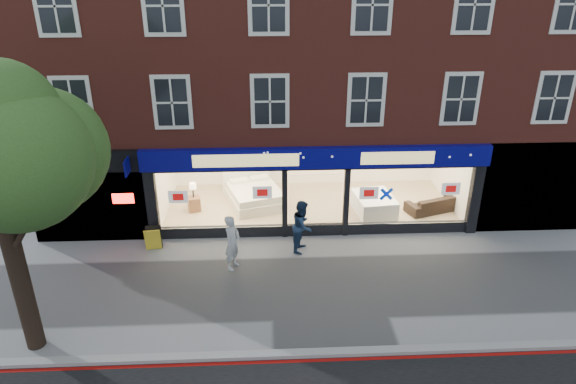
{
  "coord_description": "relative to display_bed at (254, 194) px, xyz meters",
  "views": [
    {
      "loc": [
        -1.68,
        -12.59,
        8.84
      ],
      "look_at": [
        -0.96,
        2.5,
        1.92
      ],
      "focal_mm": 32.0,
      "sensor_mm": 36.0,
      "label": 1
    }
  ],
  "objects": [
    {
      "name": "pedestrian_grey",
      "position": [
        -0.6,
        -4.43,
        0.42
      ],
      "size": [
        0.67,
        0.77,
        1.78
      ],
      "primitive_type": "imported",
      "rotation": [
        0.0,
        0.0,
        1.11
      ],
      "color": "#B4B8BC",
      "rests_on": "ground"
    },
    {
      "name": "kerb_stone",
      "position": [
        2.14,
        -8.46,
        -0.41
      ],
      "size": [
        60.0,
        0.25,
        0.12
      ],
      "primitive_type": "cube",
      "color": "gray",
      "rests_on": "ground"
    },
    {
      "name": "ground",
      "position": [
        2.14,
        -5.56,
        -0.47
      ],
      "size": [
        120.0,
        120.0,
        0.0
      ],
      "primitive_type": "plane",
      "color": "gray",
      "rests_on": "ground"
    },
    {
      "name": "display_bed",
      "position": [
        0.0,
        0.0,
        0.0
      ],
      "size": [
        2.52,
        2.78,
        1.32
      ],
      "rotation": [
        0.0,
        0.0,
        0.3
      ],
      "color": "white",
      "rests_on": "showroom_floor"
    },
    {
      "name": "sofa",
      "position": [
        6.74,
        -1.02,
        -0.07
      ],
      "size": [
        2.2,
        1.42,
        0.6
      ],
      "primitive_type": "imported",
      "rotation": [
        0.0,
        0.0,
        3.47
      ],
      "color": "black",
      "rests_on": "showroom_floor"
    },
    {
      "name": "pedestrian_blue",
      "position": [
        1.63,
        -3.46,
        0.42
      ],
      "size": [
        0.91,
        1.03,
        1.77
      ],
      "primitive_type": "imported",
      "rotation": [
        0.0,
        0.0,
        1.25
      ],
      "color": "#1B2E4C",
      "rests_on": "ground"
    },
    {
      "name": "showroom_floor",
      "position": [
        2.14,
        -0.31,
        -0.42
      ],
      "size": [
        11.0,
        4.5,
        0.1
      ],
      "primitive_type": "cube",
      "color": "tan",
      "rests_on": "ground"
    },
    {
      "name": "mattress_stack",
      "position": [
        4.5,
        -1.05,
        -0.03
      ],
      "size": [
        1.54,
        1.85,
        0.67
      ],
      "rotation": [
        0.0,
        0.0,
        0.12
      ],
      "color": "white",
      "rests_on": "showroom_floor"
    },
    {
      "name": "bedside_table",
      "position": [
        -2.26,
        -0.57,
        -0.09
      ],
      "size": [
        0.55,
        0.55,
        0.55
      ],
      "primitive_type": "cube",
      "rotation": [
        0.0,
        0.0,
        0.25
      ],
      "color": "brown",
      "rests_on": "showroom_floor"
    },
    {
      "name": "kerb_line",
      "position": [
        2.14,
        -8.66,
        -0.46
      ],
      "size": [
        60.0,
        0.1,
        0.01
      ],
      "primitive_type": "cube",
      "color": "#8C0A07",
      "rests_on": "ground"
    },
    {
      "name": "building",
      "position": [
        2.12,
        1.38,
        6.2
      ],
      "size": [
        19.0,
        8.26,
        10.3
      ],
      "color": "maroon",
      "rests_on": "ground"
    },
    {
      "name": "a_board",
      "position": [
        -3.28,
        -3.21,
        -0.06
      ],
      "size": [
        0.56,
        0.39,
        0.81
      ],
      "primitive_type": "cube",
      "rotation": [
        0.0,
        0.0,
        0.11
      ],
      "color": "gold",
      "rests_on": "ground"
    }
  ]
}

